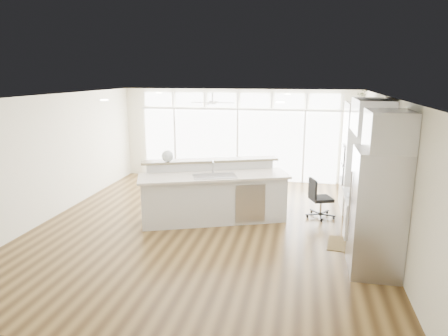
# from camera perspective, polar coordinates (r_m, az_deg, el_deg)

# --- Properties ---
(floor) EXTENTS (7.00, 8.00, 0.02)m
(floor) POSITION_cam_1_polar(r_m,az_deg,el_deg) (8.50, -2.52, -8.37)
(floor) COLOR #432D14
(floor) RESTS_ON ground
(ceiling) EXTENTS (7.00, 8.00, 0.02)m
(ceiling) POSITION_cam_1_polar(r_m,az_deg,el_deg) (7.91, -2.72, 10.20)
(ceiling) COLOR silver
(ceiling) RESTS_ON wall_back
(wall_back) EXTENTS (7.00, 0.04, 2.70)m
(wall_back) POSITION_cam_1_polar(r_m,az_deg,el_deg) (11.95, 2.03, 4.75)
(wall_back) COLOR white
(wall_back) RESTS_ON floor
(wall_front) EXTENTS (7.00, 0.04, 2.70)m
(wall_front) POSITION_cam_1_polar(r_m,az_deg,el_deg) (4.50, -15.19, -10.46)
(wall_front) COLOR white
(wall_front) RESTS_ON floor
(wall_left) EXTENTS (0.04, 8.00, 2.70)m
(wall_left) POSITION_cam_1_polar(r_m,az_deg,el_deg) (9.55, -23.46, 1.47)
(wall_left) COLOR white
(wall_left) RESTS_ON floor
(wall_right) EXTENTS (0.04, 8.00, 2.70)m
(wall_right) POSITION_cam_1_polar(r_m,az_deg,el_deg) (8.02, 22.45, -0.52)
(wall_right) COLOR white
(wall_right) RESTS_ON floor
(glass_wall) EXTENTS (5.80, 0.06, 2.08)m
(glass_wall) POSITION_cam_1_polar(r_m,az_deg,el_deg) (11.94, 1.97, 3.28)
(glass_wall) COLOR white
(glass_wall) RESTS_ON wall_back
(transom_row) EXTENTS (5.90, 0.06, 0.40)m
(transom_row) POSITION_cam_1_polar(r_m,az_deg,el_deg) (11.78, 2.02, 9.67)
(transom_row) COLOR white
(transom_row) RESTS_ON wall_back
(desk_window) EXTENTS (0.04, 0.85, 0.85)m
(desk_window) POSITION_cam_1_polar(r_m,az_deg,el_deg) (8.26, 21.92, 1.33)
(desk_window) COLOR white
(desk_window) RESTS_ON wall_right
(ceiling_fan) EXTENTS (1.16, 1.16, 0.32)m
(ceiling_fan) POSITION_cam_1_polar(r_m,az_deg,el_deg) (10.75, -1.65, 9.85)
(ceiling_fan) COLOR white
(ceiling_fan) RESTS_ON ceiling
(recessed_lights) EXTENTS (3.40, 3.00, 0.02)m
(recessed_lights) POSITION_cam_1_polar(r_m,az_deg,el_deg) (8.10, -2.37, 10.13)
(recessed_lights) COLOR silver
(recessed_lights) RESTS_ON ceiling
(oven_cabinet) EXTENTS (0.64, 1.20, 2.50)m
(oven_cabinet) POSITION_cam_1_polar(r_m,az_deg,el_deg) (9.72, 18.56, 1.48)
(oven_cabinet) COLOR silver
(oven_cabinet) RESTS_ON floor
(desk_nook) EXTENTS (0.72, 1.30, 0.76)m
(desk_nook) POSITION_cam_1_polar(r_m,az_deg,el_deg) (8.51, 19.04, -6.29)
(desk_nook) COLOR silver
(desk_nook) RESTS_ON floor
(upper_cabinets) EXTENTS (0.64, 1.30, 0.64)m
(upper_cabinets) POSITION_cam_1_polar(r_m,az_deg,el_deg) (8.09, 20.38, 6.97)
(upper_cabinets) COLOR silver
(upper_cabinets) RESTS_ON wall_right
(refrigerator) EXTENTS (0.76, 0.90, 2.00)m
(refrigerator) POSITION_cam_1_polar(r_m,az_deg,el_deg) (6.76, 21.02, -5.95)
(refrigerator) COLOR #ACACB0
(refrigerator) RESTS_ON floor
(fridge_cabinet) EXTENTS (0.64, 0.90, 0.60)m
(fridge_cabinet) POSITION_cam_1_polar(r_m,az_deg,el_deg) (6.48, 22.50, 4.97)
(fridge_cabinet) COLOR silver
(fridge_cabinet) RESTS_ON wall_right
(framed_photos) EXTENTS (0.06, 0.22, 0.80)m
(framed_photos) POSITION_cam_1_polar(r_m,az_deg,el_deg) (8.89, 21.15, 1.19)
(framed_photos) COLOR black
(framed_photos) RESTS_ON wall_right
(kitchen_island) EXTENTS (3.40, 2.26, 1.26)m
(kitchen_island) POSITION_cam_1_polar(r_m,az_deg,el_deg) (8.60, -1.46, -3.56)
(kitchen_island) COLOR silver
(kitchen_island) RESTS_ON floor
(rug) EXTENTS (1.06, 0.82, 0.01)m
(rug) POSITION_cam_1_polar(r_m,az_deg,el_deg) (7.95, 18.19, -10.50)
(rug) COLOR #372711
(rug) RESTS_ON floor
(office_chair) EXTENTS (0.58, 0.56, 0.88)m
(office_chair) POSITION_cam_1_polar(r_m,az_deg,el_deg) (9.12, 13.71, -4.23)
(office_chair) COLOR black
(office_chair) RESTS_ON floor
(fishbowl) EXTENTS (0.32, 0.32, 0.26)m
(fishbowl) POSITION_cam_1_polar(r_m,az_deg,el_deg) (8.73, -8.05, 1.71)
(fishbowl) COLOR silver
(fishbowl) RESTS_ON kitchen_island
(monitor) EXTENTS (0.14, 0.47, 0.39)m
(monitor) POSITION_cam_1_polar(r_m,az_deg,el_deg) (8.33, 18.79, -2.55)
(monitor) COLOR black
(monitor) RESTS_ON desk_nook
(keyboard) EXTENTS (0.14, 0.31, 0.01)m
(keyboard) POSITION_cam_1_polar(r_m,az_deg,el_deg) (8.36, 17.54, -3.73)
(keyboard) COLOR white
(keyboard) RESTS_ON desk_nook
(potted_plant) EXTENTS (0.29, 0.31, 0.22)m
(potted_plant) POSITION_cam_1_polar(r_m,az_deg,el_deg) (9.56, 19.17, 9.48)
(potted_plant) COLOR #355C27
(potted_plant) RESTS_ON oven_cabinet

